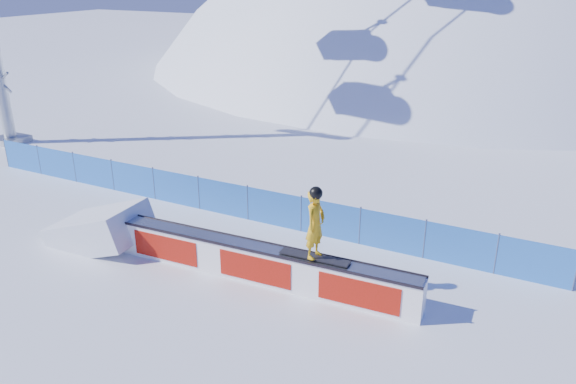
% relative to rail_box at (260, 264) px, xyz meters
% --- Properties ---
extents(ground, '(160.00, 160.00, 0.00)m').
position_rel_rail_box_xyz_m(ground, '(-3.35, -1.19, -0.53)').
color(ground, white).
rests_on(ground, ground).
extents(snow_hill, '(64.00, 64.00, 64.00)m').
position_rel_rail_box_xyz_m(snow_hill, '(-3.35, 40.81, -18.53)').
color(snow_hill, white).
rests_on(snow_hill, ground).
extents(safety_fence, '(22.05, 0.05, 1.30)m').
position_rel_rail_box_xyz_m(safety_fence, '(-3.35, 3.31, 0.08)').
color(safety_fence, blue).
rests_on(safety_fence, ground).
extents(rail_box, '(8.92, 1.01, 1.07)m').
position_rel_rail_box_xyz_m(rail_box, '(0.00, 0.00, 0.00)').
color(rail_box, white).
rests_on(rail_box, ground).
extents(snow_ramp, '(3.14, 2.04, 1.91)m').
position_rel_rail_box_xyz_m(snow_ramp, '(-5.56, -0.24, -0.53)').
color(snow_ramp, white).
rests_on(snow_ramp, ground).
extents(snowboarder, '(1.88, 0.71, 1.95)m').
position_rel_rail_box_xyz_m(snowboarder, '(1.60, 0.07, 1.50)').
color(snowboarder, black).
rests_on(snowboarder, rail_box).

